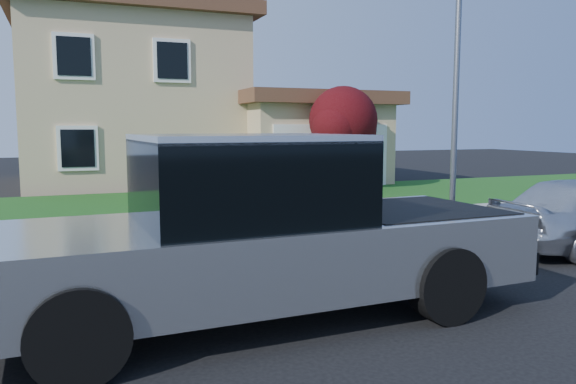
# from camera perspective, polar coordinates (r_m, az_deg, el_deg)

# --- Properties ---
(ground) EXTENTS (80.00, 80.00, 0.00)m
(ground) POSITION_cam_1_polar(r_m,az_deg,el_deg) (8.33, -2.24, -9.40)
(ground) COLOR black
(ground) RESTS_ON ground
(curb) EXTENTS (40.00, 0.20, 0.12)m
(curb) POSITION_cam_1_polar(r_m,az_deg,el_deg) (11.30, -2.43, -4.82)
(curb) COLOR gray
(curb) RESTS_ON ground
(sidewalk) EXTENTS (40.00, 2.00, 0.15)m
(sidewalk) POSITION_cam_1_polar(r_m,az_deg,el_deg) (12.32, -4.14, -3.81)
(sidewalk) COLOR gray
(sidewalk) RESTS_ON ground
(lawn) EXTENTS (40.00, 7.00, 0.10)m
(lawn) POSITION_cam_1_polar(r_m,az_deg,el_deg) (16.61, -8.90, -1.25)
(lawn) COLOR #174814
(lawn) RESTS_ON ground
(house) EXTENTS (14.00, 11.30, 6.85)m
(house) POSITION_cam_1_polar(r_m,az_deg,el_deg) (24.27, -12.57, 8.50)
(house) COLOR tan
(house) RESTS_ON ground
(pickup_truck) EXTENTS (6.80, 2.63, 2.21)m
(pickup_truck) POSITION_cam_1_polar(r_m,az_deg,el_deg) (6.73, -3.18, -4.24)
(pickup_truck) COLOR black
(pickup_truck) RESTS_ON ground
(woman) EXTENTS (0.73, 0.63, 1.86)m
(woman) POSITION_cam_1_polar(r_m,az_deg,el_deg) (8.54, -13.97, -3.13)
(woman) COLOR tan
(woman) RESTS_ON ground
(ornamental_tree) EXTENTS (2.64, 2.38, 3.62)m
(ornamental_tree) POSITION_cam_1_polar(r_m,az_deg,el_deg) (19.73, 5.69, 6.90)
(ornamental_tree) COLOR black
(ornamental_tree) RESTS_ON lawn
(trash_bin) EXTENTS (0.90, 0.98, 1.18)m
(trash_bin) POSITION_cam_1_polar(r_m,az_deg,el_deg) (12.78, 0.95, -0.36)
(trash_bin) COLOR #0E331C
(trash_bin) RESTS_ON sidewalk
(street_lamp) EXTENTS (0.29, 0.68, 5.16)m
(street_lamp) POSITION_cam_1_polar(r_m,az_deg,el_deg) (12.16, 16.88, 9.35)
(street_lamp) COLOR slate
(street_lamp) RESTS_ON ground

